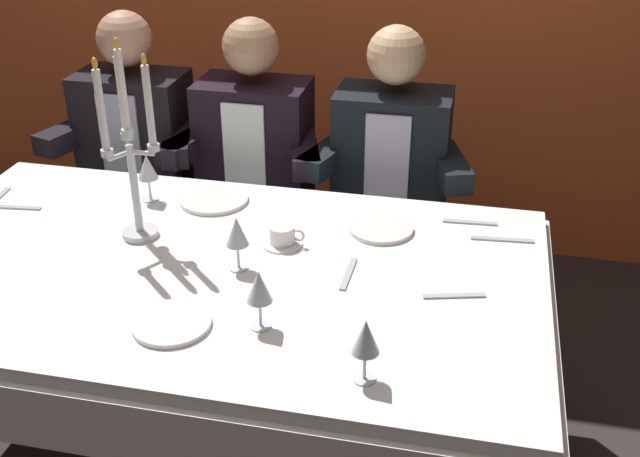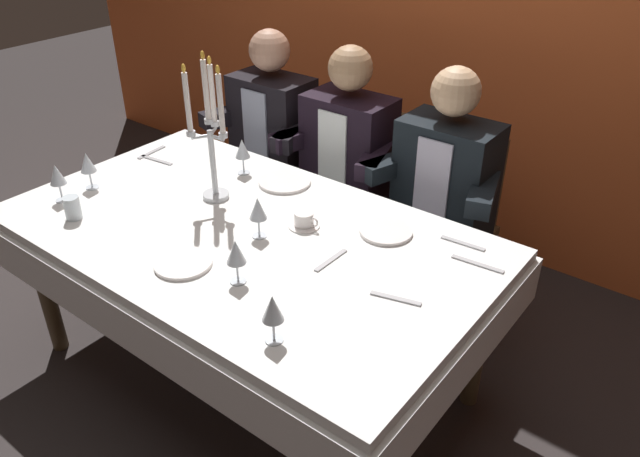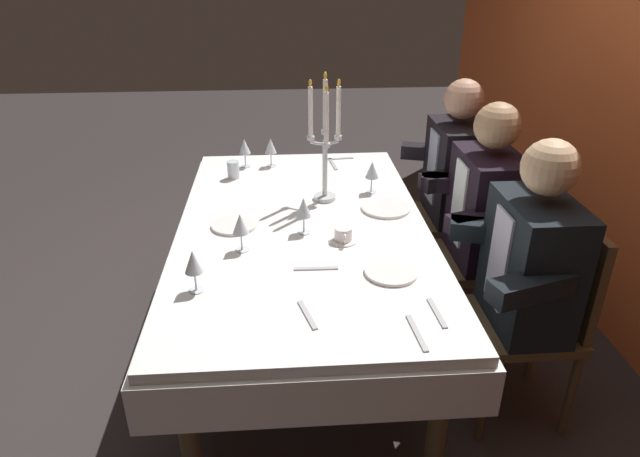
# 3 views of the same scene
# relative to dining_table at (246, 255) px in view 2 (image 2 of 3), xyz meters

# --- Properties ---
(ground_plane) EXTENTS (12.00, 12.00, 0.00)m
(ground_plane) POSITION_rel_dining_table_xyz_m (0.00, 0.00, -0.62)
(ground_plane) COLOR #302A29
(dining_table) EXTENTS (1.94, 1.14, 0.74)m
(dining_table) POSITION_rel_dining_table_xyz_m (0.00, 0.00, 0.00)
(dining_table) COLOR white
(dining_table) RESTS_ON ground_plane
(candelabra) EXTENTS (0.15, 0.17, 0.61)m
(candelabra) POSITION_rel_dining_table_xyz_m (-0.27, 0.12, 0.40)
(candelabra) COLOR silver
(candelabra) RESTS_ON dining_table
(dinner_plate_0) EXTENTS (0.20, 0.20, 0.01)m
(dinner_plate_0) POSITION_rel_dining_table_xyz_m (0.00, -0.30, 0.13)
(dinner_plate_0) COLOR white
(dinner_plate_0) RESTS_ON dining_table
(dinner_plate_1) EXTENTS (0.20, 0.20, 0.01)m
(dinner_plate_1) POSITION_rel_dining_table_xyz_m (0.45, 0.31, 0.13)
(dinner_plate_1) COLOR white
(dinner_plate_1) RESTS_ON dining_table
(dinner_plate_2) EXTENTS (0.23, 0.23, 0.01)m
(dinner_plate_2) POSITION_rel_dining_table_xyz_m (-0.13, 0.40, 0.13)
(dinner_plate_2) COLOR white
(dinner_plate_2) RESTS_ON dining_table
(wine_glass_0) EXTENTS (0.07, 0.07, 0.16)m
(wine_glass_0) POSITION_rel_dining_table_xyz_m (0.08, -0.00, 0.23)
(wine_glass_0) COLOR silver
(wine_glass_0) RESTS_ON dining_table
(wine_glass_1) EXTENTS (0.07, 0.07, 0.16)m
(wine_glass_1) POSITION_rel_dining_table_xyz_m (-0.76, -0.29, 0.23)
(wine_glass_1) COLOR silver
(wine_glass_1) RESTS_ON dining_table
(wine_glass_2) EXTENTS (0.07, 0.07, 0.16)m
(wine_glass_2) POSITION_rel_dining_table_xyz_m (0.22, -0.26, 0.24)
(wine_glass_2) COLOR silver
(wine_glass_2) RESTS_ON dining_table
(wine_glass_3) EXTENTS (0.07, 0.07, 0.16)m
(wine_glass_3) POSITION_rel_dining_table_xyz_m (0.51, -0.41, 0.24)
(wine_glass_3) COLOR silver
(wine_glass_3) RESTS_ON dining_table
(wine_glass_4) EXTENTS (0.07, 0.07, 0.16)m
(wine_glass_4) POSITION_rel_dining_table_xyz_m (-0.34, 0.36, 0.23)
(wine_glass_4) COLOR silver
(wine_glass_4) RESTS_ON dining_table
(wine_glass_5) EXTENTS (0.07, 0.07, 0.16)m
(wine_glass_5) POSITION_rel_dining_table_xyz_m (-0.76, -0.15, 0.24)
(wine_glass_5) COLOR silver
(wine_glass_5) RESTS_ON dining_table
(water_tumbler_0) EXTENTS (0.06, 0.06, 0.09)m
(water_tumbler_0) POSITION_rel_dining_table_xyz_m (-0.59, -0.35, 0.17)
(water_tumbler_0) COLOR silver
(water_tumbler_0) RESTS_ON dining_table
(coffee_cup_0) EXTENTS (0.13, 0.12, 0.06)m
(coffee_cup_0) POSITION_rel_dining_table_xyz_m (0.17, 0.16, 0.15)
(coffee_cup_0) COLOR white
(coffee_cup_0) RESTS_ON dining_table
(spoon_0) EXTENTS (0.17, 0.06, 0.01)m
(spoon_0) POSITION_rel_dining_table_xyz_m (0.69, -0.02, 0.12)
(spoon_0) COLOR #B7B7BC
(spoon_0) RESTS_ON dining_table
(spoon_1) EXTENTS (0.17, 0.03, 0.01)m
(spoon_1) POSITION_rel_dining_table_xyz_m (0.71, 0.42, 0.12)
(spoon_1) COLOR #B7B7BC
(spoon_1) RESTS_ON dining_table
(spoon_2) EXTENTS (0.03, 0.17, 0.01)m
(spoon_2) POSITION_rel_dining_table_xyz_m (-0.85, 0.25, 0.12)
(spoon_2) COLOR #B7B7BC
(spoon_2) RESTS_ON dining_table
(knife_3) EXTENTS (0.19, 0.04, 0.01)m
(knife_3) POSITION_rel_dining_table_xyz_m (-0.76, 0.20, 0.12)
(knife_3) COLOR #B7B7BC
(knife_3) RESTS_ON dining_table
(knife_4) EXTENTS (0.19, 0.03, 0.01)m
(knife_4) POSITION_rel_dining_table_xyz_m (0.82, 0.33, 0.12)
(knife_4) COLOR #B7B7BC
(knife_4) RESTS_ON dining_table
(spoon_5) EXTENTS (0.02, 0.17, 0.01)m
(spoon_5) POSITION_rel_dining_table_xyz_m (0.39, 0.03, 0.12)
(spoon_5) COLOR #B7B7BC
(spoon_5) RESTS_ON dining_table
(seated_diner_0) EXTENTS (0.63, 0.48, 1.24)m
(seated_diner_0) POSITION_rel_dining_table_xyz_m (-0.63, 0.89, 0.11)
(seated_diner_0) COLOR brown
(seated_diner_0) RESTS_ON ground_plane
(seated_diner_1) EXTENTS (0.63, 0.48, 1.24)m
(seated_diner_1) POSITION_rel_dining_table_xyz_m (-0.13, 0.89, 0.11)
(seated_diner_1) COLOR brown
(seated_diner_1) RESTS_ON ground_plane
(seated_diner_2) EXTENTS (0.63, 0.48, 1.24)m
(seated_diner_2) POSITION_rel_dining_table_xyz_m (0.40, 0.89, 0.11)
(seated_diner_2) COLOR brown
(seated_diner_2) RESTS_ON ground_plane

